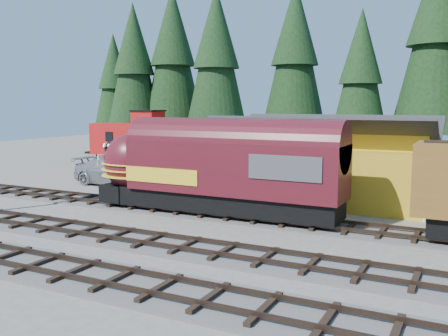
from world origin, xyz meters
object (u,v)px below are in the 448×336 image
at_px(depot, 326,154).
at_px(locomotive, 208,172).
at_px(pickup_truck_b, 115,172).
at_px(caboose, 140,142).
at_px(pickup_truck_a, 167,185).

relative_size(depot, locomotive, 0.88).
height_order(locomotive, pickup_truck_b, locomotive).
distance_m(depot, caboose, 20.82).
xyz_separation_m(depot, pickup_truck_a, (-9.22, -3.53, -2.11)).
bearing_deg(pickup_truck_a, caboose, 36.91).
height_order(caboose, pickup_truck_a, caboose).
bearing_deg(pickup_truck_a, locomotive, -128.81).
relative_size(locomotive, pickup_truck_a, 2.37).
xyz_separation_m(caboose, pickup_truck_a, (10.19, -11.03, -1.64)).
distance_m(caboose, pickup_truck_b, 9.41).
height_order(depot, pickup_truck_a, depot).
height_order(locomotive, pickup_truck_a, locomotive).
bearing_deg(locomotive, pickup_truck_a, 147.03).
xyz_separation_m(depot, caboose, (-19.41, 7.50, -0.47)).
xyz_separation_m(locomotive, pickup_truck_a, (-4.58, 2.97, -1.48)).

